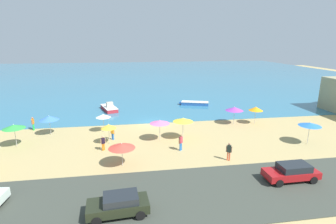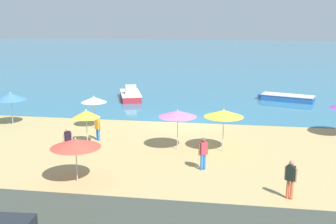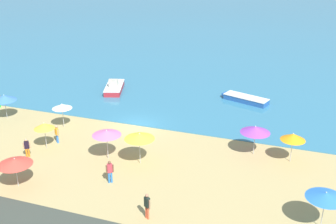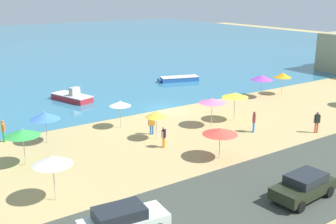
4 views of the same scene
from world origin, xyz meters
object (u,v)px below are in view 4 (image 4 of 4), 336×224
at_px(bather_3, 317,121).
at_px(bather_1, 254,121).
at_px(parked_car_2, 123,221).
at_px(beach_umbrella_2, 262,78).
at_px(bather_2, 164,136).
at_px(beach_umbrella_5, 22,133).
at_px(beach_umbrella_1, 120,104).
at_px(bather_4, 152,124).
at_px(skiff_nearshore, 179,79).
at_px(beach_umbrella_3, 212,101).
at_px(beach_umbrella_9, 283,75).
at_px(skiff_offshore, 72,97).
at_px(parked_car_1, 304,186).
at_px(beach_umbrella_7, 235,95).
at_px(beach_umbrella_6, 45,116).
at_px(beach_umbrella_10, 156,114).
at_px(beach_umbrella_0, 220,131).
at_px(bather_0, 3,129).
at_px(beach_umbrella_4, 52,160).

bearing_deg(bather_3, bather_1, 143.40).
bearing_deg(parked_car_2, beach_umbrella_2, 30.92).
height_order(bather_1, bather_2, bather_1).
bearing_deg(beach_umbrella_5, beach_umbrella_1, 20.78).
bearing_deg(bather_4, skiff_nearshore, 47.76).
distance_m(beach_umbrella_3, bather_1, 3.89).
relative_size(beach_umbrella_5, beach_umbrella_9, 1.03).
bearing_deg(beach_umbrella_9, skiff_nearshore, 115.06).
relative_size(bather_4, skiff_offshore, 0.31).
xyz_separation_m(bather_3, parked_car_1, (-10.25, -6.77, -0.19)).
distance_m(beach_umbrella_7, parked_car_2, 20.25).
bearing_deg(beach_umbrella_1, beach_umbrella_3, -31.47).
height_order(beach_umbrella_2, beach_umbrella_6, beach_umbrella_2).
relative_size(beach_umbrella_1, beach_umbrella_5, 0.92).
relative_size(beach_umbrella_5, beach_umbrella_10, 1.10).
bearing_deg(bather_2, beach_umbrella_1, 93.79).
distance_m(beach_umbrella_0, parked_car_1, 7.31).
height_order(beach_umbrella_3, skiff_offshore, beach_umbrella_3).
height_order(beach_umbrella_2, beach_umbrella_3, beach_umbrella_2).
xyz_separation_m(bather_0, bather_4, (10.30, -5.04, -0.09)).
bearing_deg(bather_3, parked_car_1, -146.56).
bearing_deg(parked_car_2, skiff_offshore, 72.96).
relative_size(beach_umbrella_7, bather_4, 1.61).
bearing_deg(beach_umbrella_5, beach_umbrella_4, -90.79).
distance_m(beach_umbrella_10, bather_0, 11.80).
xyz_separation_m(bather_0, bather_3, (21.60, -12.38, 0.02)).
bearing_deg(bather_3, beach_umbrella_0, 177.46).
height_order(beach_umbrella_3, beach_umbrella_10, beach_umbrella_3).
relative_size(beach_umbrella_4, bather_1, 1.53).
height_order(bather_1, skiff_nearshore, bather_1).
bearing_deg(beach_umbrella_7, skiff_offshore, 122.59).
height_order(beach_umbrella_3, bather_3, beach_umbrella_3).
bearing_deg(beach_umbrella_3, parked_car_2, -143.81).
relative_size(beach_umbrella_4, bather_0, 1.54).
relative_size(beach_umbrella_0, beach_umbrella_9, 0.98).
xyz_separation_m(parked_car_2, skiff_offshore, (7.77, 25.34, -0.40)).
bearing_deg(beach_umbrella_0, beach_umbrella_10, 104.84).
xyz_separation_m(beach_umbrella_4, parked_car_1, (11.45, -7.78, -1.57)).
distance_m(beach_umbrella_1, beach_umbrella_2, 17.56).
relative_size(beach_umbrella_6, beach_umbrella_10, 1.06).
bearing_deg(bather_2, beach_umbrella_3, 17.02).
relative_size(bather_2, bather_4, 1.00).
height_order(bather_4, parked_car_2, bather_4).
xyz_separation_m(beach_umbrella_6, beach_umbrella_9, (26.92, 0.25, 0.02)).
relative_size(beach_umbrella_9, bather_0, 1.41).
relative_size(beach_umbrella_9, bather_3, 1.38).
height_order(beach_umbrella_9, skiff_nearshore, beach_umbrella_9).
relative_size(beach_umbrella_7, skiff_offshore, 0.50).
relative_size(beach_umbrella_4, skiff_offshore, 0.52).
distance_m(beach_umbrella_9, parked_car_1, 25.16).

